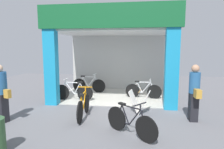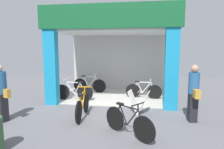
# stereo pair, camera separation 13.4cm
# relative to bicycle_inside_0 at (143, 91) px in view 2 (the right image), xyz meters

# --- Properties ---
(ground_plane) EXTENTS (18.24, 18.24, 0.00)m
(ground_plane) POSITION_rel_bicycle_inside_0_xyz_m (-1.34, -1.48, -0.36)
(ground_plane) COLOR slate
(ground_plane) RESTS_ON ground
(shop_facade) EXTENTS (5.32, 3.69, 3.86)m
(shop_facade) POSITION_rel_bicycle_inside_0_xyz_m (-1.34, 0.14, 1.68)
(shop_facade) COLOR beige
(shop_facade) RESTS_ON ground
(bicycle_inside_0) EXTENTS (1.62, 0.45, 0.89)m
(bicycle_inside_0) POSITION_rel_bicycle_inside_0_xyz_m (0.00, 0.00, 0.00)
(bicycle_inside_0) COLOR black
(bicycle_inside_0) RESTS_ON ground
(bicycle_inside_1) EXTENTS (1.74, 0.48, 0.96)m
(bicycle_inside_1) POSITION_rel_bicycle_inside_0_xyz_m (-3.01, -0.81, 0.02)
(bicycle_inside_1) COLOR black
(bicycle_inside_1) RESTS_ON ground
(bicycle_inside_2) EXTENTS (1.75, 0.48, 0.97)m
(bicycle_inside_2) POSITION_rel_bicycle_inside_0_xyz_m (-2.76, 0.89, 0.03)
(bicycle_inside_2) COLOR black
(bicycle_inside_2) RESTS_ON ground
(bicycle_parked_0) EXTENTS (0.48, 1.76, 0.97)m
(bicycle_parked_0) POSITION_rel_bicycle_inside_0_xyz_m (-1.98, -2.81, 0.03)
(bicycle_parked_0) COLOR black
(bicycle_parked_0) RESTS_ON ground
(bicycle_parked_1) EXTENTS (1.33, 1.10, 0.93)m
(bicycle_parked_1) POSITION_rel_bicycle_inside_0_xyz_m (-0.41, -3.97, 0.01)
(bicycle_parked_1) COLOR black
(bicycle_parked_1) RESTS_ON ground
(sandwich_board_sign) EXTENTS (0.78, 0.62, 0.81)m
(sandwich_board_sign) POSITION_rel_bicycle_inside_0_xyz_m (-0.17, -2.11, 0.04)
(sandwich_board_sign) COLOR silver
(sandwich_board_sign) RESTS_ON ground
(pedestrian_0) EXTENTS (0.64, 0.47, 1.77)m
(pedestrian_0) POSITION_rel_bicycle_inside_0_xyz_m (-4.34, -3.53, 0.57)
(pedestrian_0) COLOR black
(pedestrian_0) RESTS_ON ground
(pedestrian_1) EXTENTS (0.34, 0.62, 1.77)m
(pedestrian_1) POSITION_rel_bicycle_inside_0_xyz_m (1.49, -2.66, 0.56)
(pedestrian_1) COLOR black
(pedestrian_1) RESTS_ON ground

